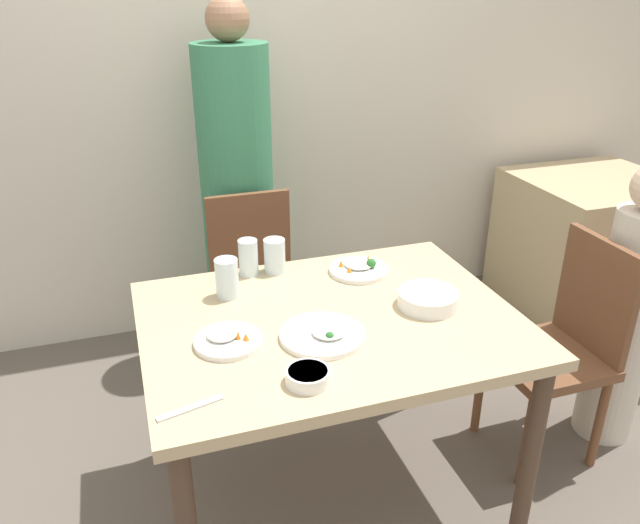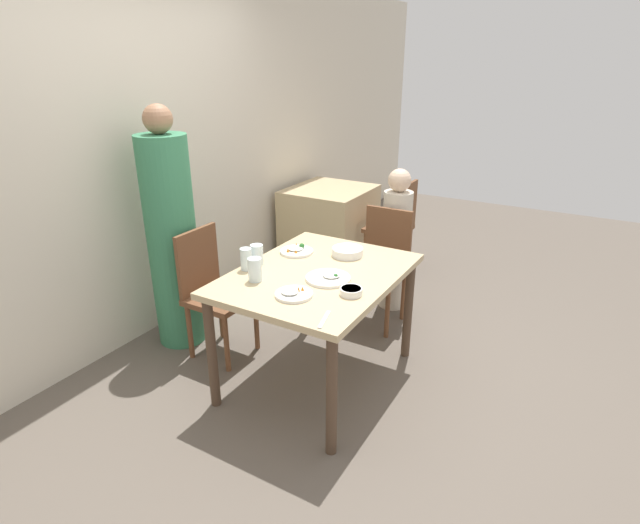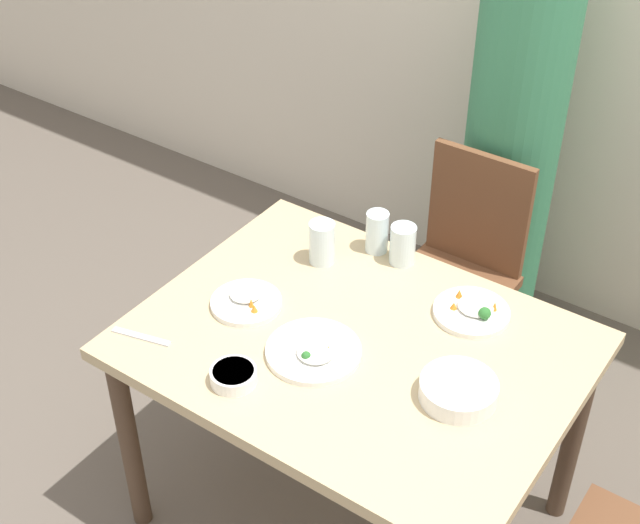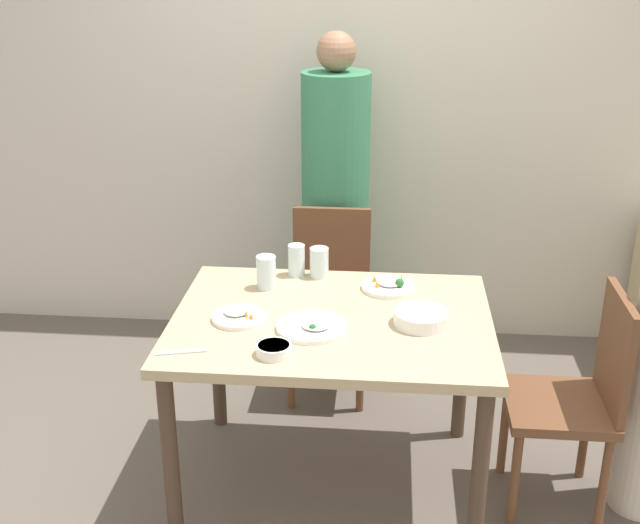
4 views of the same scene
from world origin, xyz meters
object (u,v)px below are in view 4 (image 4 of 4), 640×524
Objects in this scene: chair_child_spot at (578,394)px; plate_rice_adult at (389,286)px; person_adult at (335,215)px; glass_water_tall at (266,272)px; chair_adult_spot at (330,296)px; bowl_curry at (421,318)px.

plate_rice_adult is at bearing -112.97° from chair_child_spot.
person_adult reaches higher than glass_water_tall.
chair_child_spot is at bearing -12.53° from glass_water_tall.
person_adult reaches higher than chair_adult_spot.
chair_adult_spot is 0.53× the size of person_adult.
bowl_curry is at bearing -70.93° from person_adult.
person_adult reaches higher than bowl_curry.
chair_child_spot is at bearing -22.97° from plate_rice_adult.
glass_water_tall is (-0.63, 0.29, 0.04)m from bowl_curry.
bowl_curry is (0.41, -1.18, 0.00)m from person_adult.
chair_adult_spot is 0.69m from glass_water_tall.
chair_child_spot is 4.44× the size of bowl_curry.
chair_adult_spot is 1.00× the size of chair_child_spot.
plate_rice_adult is at bearing 4.06° from glass_water_tall.
glass_water_tall is at bearing 155.56° from bowl_curry.
person_adult reaches higher than plate_rice_adult.
chair_adult_spot reaches higher than bowl_curry.
bowl_curry is 0.92× the size of plate_rice_adult.
glass_water_tall is (-0.22, -0.55, 0.35)m from chair_adult_spot.
person_adult is at bearing -138.88° from chair_child_spot.
plate_rice_adult is (0.29, -0.86, -0.01)m from person_adult.
chair_adult_spot is at bearing 68.17° from glass_water_tall.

